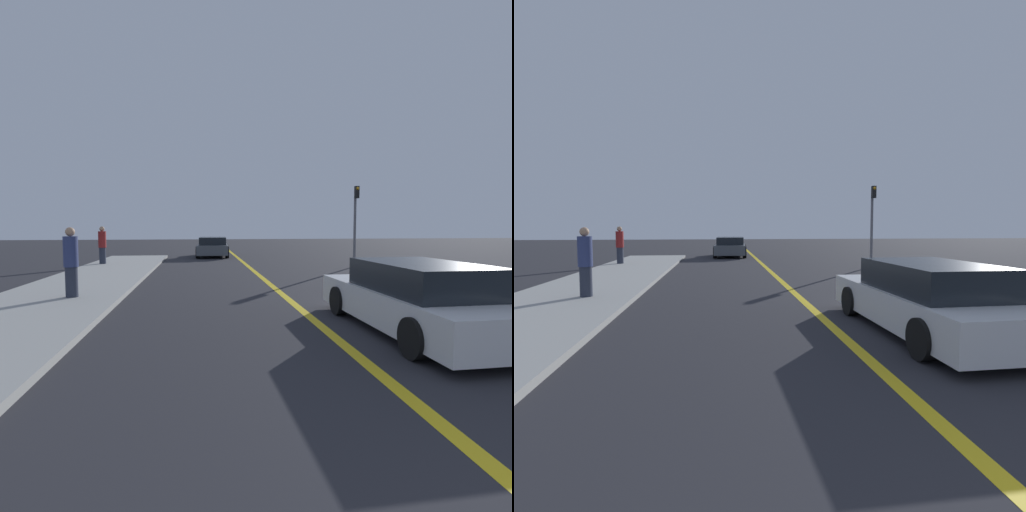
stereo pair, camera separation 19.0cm
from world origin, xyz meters
TOP-DOWN VIEW (x-y plane):
  - road_center_line at (0.00, 18.00)m, footprint 0.20×60.00m
  - sidewalk_left at (-5.88, 12.40)m, footprint 3.29×24.81m
  - car_near_right_lane at (1.55, 6.42)m, footprint 1.99×4.74m
  - car_ahead_center at (-1.47, 24.88)m, footprint 2.10×4.09m
  - pedestrian_near_curb at (-5.43, 10.25)m, footprint 0.35×0.35m
  - pedestrian_mid_group at (-6.83, 19.51)m, footprint 0.36×0.36m
  - traffic_light at (4.90, 17.58)m, footprint 0.18×0.40m

SIDE VIEW (x-z plane):
  - road_center_line at x=0.00m, z-range 0.00..0.01m
  - sidewalk_left at x=-5.88m, z-range 0.00..0.13m
  - car_near_right_lane at x=1.55m, z-range -0.02..1.23m
  - car_ahead_center at x=-1.47m, z-range -0.01..1.22m
  - pedestrian_near_curb at x=-5.43m, z-range 0.13..1.87m
  - pedestrian_mid_group at x=-6.83m, z-range 0.13..1.90m
  - traffic_light at x=4.90m, z-range 0.45..4.18m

